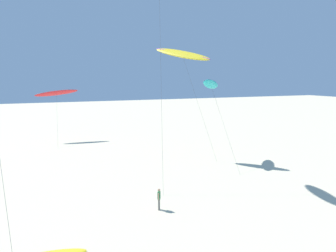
{
  "coord_description": "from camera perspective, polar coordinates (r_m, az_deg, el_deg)",
  "views": [
    {
      "loc": [
        -4.52,
        -0.35,
        10.49
      ],
      "look_at": [
        3.77,
        17.98,
        7.7
      ],
      "focal_mm": 38.52,
      "sensor_mm": 36.0,
      "label": 1
    }
  ],
  "objects": [
    {
      "name": "flying_kite_0",
      "position": [
        45.53,
        6.8,
        6.58
      ],
      "size": [
        4.87,
        10.24,
        10.48
      ],
      "color": "#19B2B7",
      "rests_on": "ground"
    },
    {
      "name": "person_foreground_walker",
      "position": [
        28.94,
        -1.44,
        -11.36
      ],
      "size": [
        0.33,
        0.44,
        1.73
      ],
      "color": "slate",
      "rests_on": "ground"
    },
    {
      "name": "flying_kite_1",
      "position": [
        45.81,
        2.28,
        11.29
      ],
      "size": [
        5.94,
        7.26,
        14.52
      ],
      "color": "yellow",
      "rests_on": "ground"
    },
    {
      "name": "flying_kite_3",
      "position": [
        62.01,
        -17.24,
        5.01
      ],
      "size": [
        7.03,
        8.56,
        8.6
      ],
      "color": "red",
      "rests_on": "ground"
    }
  ]
}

